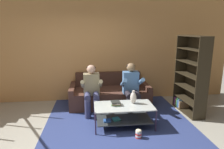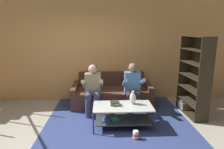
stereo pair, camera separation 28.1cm
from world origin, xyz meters
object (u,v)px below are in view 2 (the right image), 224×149
object	(u,v)px
couch	(112,94)
person_seated_left	(93,87)
coffee_table	(122,113)
bookshelf	(195,80)
popcorn_tub	(136,135)
person_seated_right	(133,86)
vase	(133,98)
book_stack	(115,103)

from	to	relation	value
couch	person_seated_left	size ratio (longest dim) A/B	1.77
coffee_table	bookshelf	distance (m)	1.94
couch	person_seated_left	world-z (taller)	person_seated_left
couch	popcorn_tub	distance (m)	1.86
popcorn_tub	person_seated_left	bearing A→B (deg)	124.14
person_seated_left	coffee_table	xyz separation A→B (m)	(0.64, -0.74, -0.34)
couch	person_seated_left	bearing A→B (deg)	-130.16
person_seated_right	coffee_table	world-z (taller)	person_seated_right
person_seated_right	person_seated_left	bearing A→B (deg)	-179.86
person_seated_left	bookshelf	xyz separation A→B (m)	(2.40, -0.13, 0.19)
vase	coffee_table	bearing A→B (deg)	-156.75
person_seated_right	popcorn_tub	distance (m)	1.38
person_seated_left	book_stack	distance (m)	0.86
person_seated_right	book_stack	bearing A→B (deg)	-124.23
coffee_table	vase	distance (m)	0.38
person_seated_left	person_seated_right	world-z (taller)	person_seated_right
bookshelf	popcorn_tub	xyz separation A→B (m)	(-1.56, -1.12, -0.75)
person_seated_right	bookshelf	bearing A→B (deg)	-5.11
coffee_table	popcorn_tub	world-z (taller)	coffee_table
couch	bookshelf	world-z (taller)	bookshelf
couch	person_seated_right	xyz separation A→B (m)	(0.48, -0.57, 0.38)
couch	popcorn_tub	bearing A→B (deg)	-78.66
bookshelf	person_seated_left	bearing A→B (deg)	176.99
couch	bookshelf	distance (m)	2.12
person_seated_left	vase	size ratio (longest dim) A/B	4.21
person_seated_left	vase	bearing A→B (deg)	-36.37
person_seated_left	popcorn_tub	xyz separation A→B (m)	(0.84, -1.25, -0.56)
bookshelf	person_seated_right	bearing A→B (deg)	174.89
vase	bookshelf	size ratio (longest dim) A/B	0.15
person_seated_right	bookshelf	world-z (taller)	bookshelf
book_stack	popcorn_tub	distance (m)	0.78
couch	bookshelf	bearing A→B (deg)	-19.90
vase	person_seated_left	bearing A→B (deg)	143.63
book_stack	popcorn_tub	world-z (taller)	book_stack
person_seated_right	coffee_table	distance (m)	0.88
person_seated_right	coffee_table	xyz separation A→B (m)	(-0.33, -0.74, -0.35)
person_seated_right	vase	distance (m)	0.65
person_seated_left	vase	xyz separation A→B (m)	(0.87, -0.64, -0.05)
person_seated_right	popcorn_tub	bearing A→B (deg)	-95.33
couch	vase	distance (m)	1.31
book_stack	bookshelf	size ratio (longest dim) A/B	0.11
couch	book_stack	bearing A→B (deg)	-89.63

